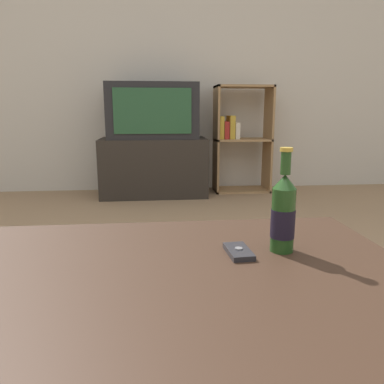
# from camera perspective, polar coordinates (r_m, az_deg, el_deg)

# --- Properties ---
(back_wall) EXTENTS (8.00, 0.05, 2.60)m
(back_wall) POSITION_cam_1_polar(r_m,az_deg,el_deg) (3.86, -5.50, 19.89)
(back_wall) COLOR beige
(back_wall) RESTS_ON ground_plane
(coffee_table) EXTENTS (1.15, 0.83, 0.42)m
(coffee_table) POSITION_cam_1_polar(r_m,az_deg,el_deg) (0.90, -2.67, -15.47)
(coffee_table) COLOR #332116
(coffee_table) RESTS_ON ground_plane
(tv_stand) EXTENTS (0.98, 0.48, 0.54)m
(tv_stand) POSITION_cam_1_polar(r_m,az_deg,el_deg) (3.54, -5.84, 3.82)
(tv_stand) COLOR #28231E
(tv_stand) RESTS_ON ground_plane
(television) EXTENTS (0.81, 0.46, 0.49)m
(television) POSITION_cam_1_polar(r_m,az_deg,el_deg) (3.50, -6.02, 12.17)
(television) COLOR black
(television) RESTS_ON tv_stand
(bookshelf) EXTENTS (0.54, 0.30, 1.02)m
(bookshelf) POSITION_cam_1_polar(r_m,az_deg,el_deg) (3.71, 7.14, 8.33)
(bookshelf) COLOR #99754C
(bookshelf) RESTS_ON ground_plane
(beer_bottle) EXTENTS (0.06, 0.06, 0.27)m
(beer_bottle) POSITION_cam_1_polar(r_m,az_deg,el_deg) (1.00, 13.72, -3.24)
(beer_bottle) COLOR #1E4219
(beer_bottle) RESTS_ON coffee_table
(cell_phone) EXTENTS (0.06, 0.11, 0.02)m
(cell_phone) POSITION_cam_1_polar(r_m,az_deg,el_deg) (0.99, 7.11, -8.98)
(cell_phone) COLOR #232328
(cell_phone) RESTS_ON coffee_table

